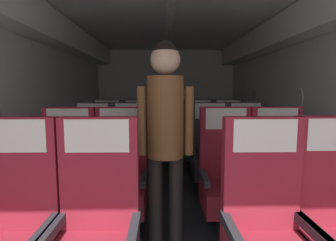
{
  "coord_description": "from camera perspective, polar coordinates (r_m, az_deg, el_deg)",
  "views": [
    {
      "loc": [
        -0.11,
        -0.19,
        1.3
      ],
      "look_at": [
        -0.01,
        3.8,
        0.84
      ],
      "focal_mm": 28.93,
      "sensor_mm": 36.0,
      "label": 1
    }
  ],
  "objects": [
    {
      "name": "ground",
      "position": [
        3.74,
        0.42,
        -13.98
      ],
      "size": [
        3.63,
        7.01,
        0.02
      ],
      "primitive_type": "cube",
      "color": "#23282D"
    },
    {
      "name": "fuselage_shell",
      "position": [
        3.8,
        0.31,
        11.96
      ],
      "size": [
        3.51,
        6.66,
        2.33
      ],
      "color": "silver",
      "rests_on": "ground"
    },
    {
      "name": "seat_a_left_window",
      "position": [
        1.95,
        -30.11,
        -19.69
      ],
      "size": [
        0.51,
        0.51,
        1.14
      ],
      "color": "#38383D",
      "rests_on": "ground"
    },
    {
      "name": "seat_a_left_aisle",
      "position": [
        1.77,
        -14.9,
        -21.75
      ],
      "size": [
        0.51,
        0.51,
        1.14
      ],
      "color": "#38383D",
      "rests_on": "ground"
    },
    {
      "name": "seat_a_right_window",
      "position": [
        1.82,
        20.14,
        -21.08
      ],
      "size": [
        0.51,
        0.51,
        1.14
      ],
      "color": "#38383D",
      "rests_on": "ground"
    },
    {
      "name": "seat_b_left_window",
      "position": [
        2.71,
        -20.51,
        -11.78
      ],
      "size": [
        0.51,
        0.51,
        1.14
      ],
      "color": "#38383D",
      "rests_on": "ground"
    },
    {
      "name": "seat_b_left_aisle",
      "position": [
        2.61,
        -10.02,
        -12.14
      ],
      "size": [
        0.51,
        0.51,
        1.14
      ],
      "color": "#38383D",
      "rests_on": "ground"
    },
    {
      "name": "seat_b_right_aisle",
      "position": [
        2.8,
        22.3,
        -11.26
      ],
      "size": [
        0.51,
        0.51,
        1.14
      ],
      "color": "#38383D",
      "rests_on": "ground"
    },
    {
      "name": "seat_b_right_window",
      "position": [
        2.65,
        12.27,
        -11.91
      ],
      "size": [
        0.51,
        0.51,
        1.14
      ],
      "color": "#38383D",
      "rests_on": "ground"
    },
    {
      "name": "seat_c_left_window",
      "position": [
        3.58,
        -15.64,
        -7.15
      ],
      "size": [
        0.51,
        0.51,
        1.14
      ],
      "color": "#38383D",
      "rests_on": "ground"
    },
    {
      "name": "seat_c_left_aisle",
      "position": [
        3.5,
        -7.96,
        -7.28
      ],
      "size": [
        0.51,
        0.51,
        1.14
      ],
      "color": "#38383D",
      "rests_on": "ground"
    },
    {
      "name": "seat_c_right_aisle",
      "position": [
        3.65,
        16.2,
        -6.89
      ],
      "size": [
        0.51,
        0.51,
        1.14
      ],
      "color": "#38383D",
      "rests_on": "ground"
    },
    {
      "name": "seat_c_right_window",
      "position": [
        3.53,
        8.93,
        -7.18
      ],
      "size": [
        0.51,
        0.51,
        1.14
      ],
      "color": "#38383D",
      "rests_on": "ground"
    },
    {
      "name": "seat_d_left_window",
      "position": [
        4.47,
        -12.78,
        -4.34
      ],
      "size": [
        0.51,
        0.51,
        1.14
      ],
      "color": "#38383D",
      "rests_on": "ground"
    },
    {
      "name": "seat_d_left_aisle",
      "position": [
        4.4,
        -6.43,
        -4.39
      ],
      "size": [
        0.51,
        0.51,
        1.14
      ],
      "color": "#38383D",
      "rests_on": "ground"
    },
    {
      "name": "seat_d_right_aisle",
      "position": [
        4.51,
        12.66,
        -4.23
      ],
      "size": [
        0.51,
        0.51,
        1.14
      ],
      "color": "#38383D",
      "rests_on": "ground"
    },
    {
      "name": "seat_d_right_window",
      "position": [
        4.43,
        6.59,
        -4.31
      ],
      "size": [
        0.51,
        0.51,
        1.14
      ],
      "color": "#38383D",
      "rests_on": "ground"
    },
    {
      "name": "flight_attendant",
      "position": [
        2.06,
        -0.54,
        -0.97
      ],
      "size": [
        0.43,
        0.28,
        1.66
      ],
      "rotation": [
        0.0,
        0.0,
        2.82
      ],
      "color": "black",
      "rests_on": "ground"
    }
  ]
}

